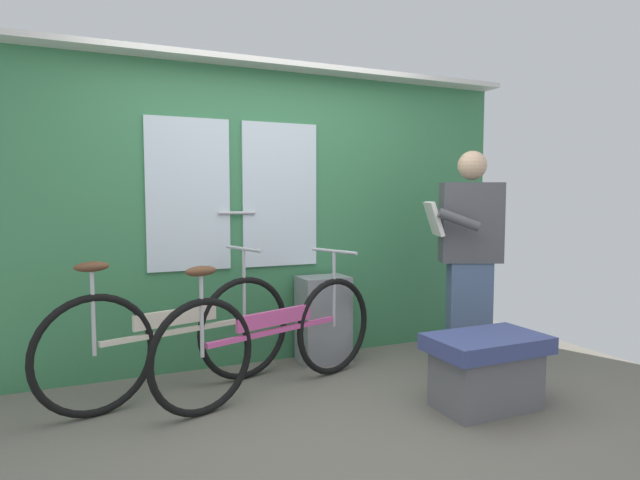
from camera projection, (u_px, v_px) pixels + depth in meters
name	position (u px, v px, depth m)	size (l,w,h in m)	color
ground_plane	(332.00, 428.00, 3.03)	(5.27, 4.24, 0.04)	#666056
train_door_wall	(259.00, 209.00, 4.13)	(4.27, 0.28, 2.28)	#387A4C
bicycle_near_door	(274.00, 337.00, 3.51)	(1.70, 0.72, 0.91)	black
bicycle_leaning_behind	(175.00, 337.00, 3.44)	(1.69, 0.62, 0.94)	black
passenger_reading_newspaper	(469.00, 254.00, 4.04)	(0.62, 0.56, 1.63)	slate
trash_bin_by_wall	(323.00, 319.00, 4.19)	(0.38, 0.28, 0.67)	gray
bench_seat_corner	(486.00, 369.00, 3.26)	(0.70, 0.44, 0.45)	#3D477F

